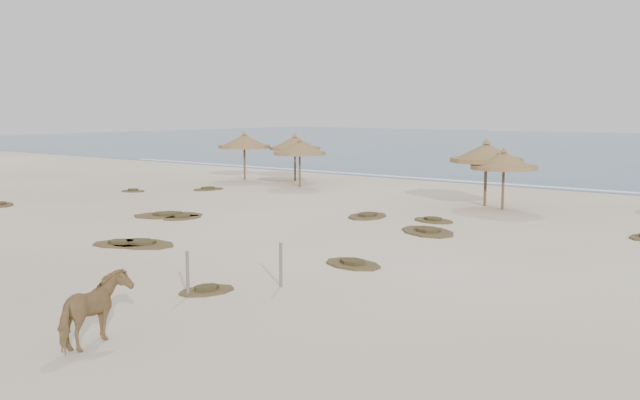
# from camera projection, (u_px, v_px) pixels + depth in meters

# --- Properties ---
(ground) EXTENTS (160.00, 160.00, 0.00)m
(ground) POSITION_uv_depth(u_px,v_px,m) (170.00, 253.00, 22.61)
(ground) COLOR beige
(ground) RESTS_ON ground
(foam_line) EXTENTS (70.00, 0.60, 0.01)m
(foam_line) POSITION_uv_depth(u_px,v_px,m) (507.00, 184.00, 42.89)
(foam_line) COLOR white
(foam_line) RESTS_ON ground
(palapa_0) EXTENTS (3.38, 3.38, 3.01)m
(palapa_0) POSITION_uv_depth(u_px,v_px,m) (295.00, 144.00, 44.86)
(palapa_0) COLOR brown
(palapa_0) RESTS_ON ground
(palapa_1) EXTENTS (4.07, 4.07, 3.12)m
(palapa_1) POSITION_uv_depth(u_px,v_px,m) (244.00, 142.00, 45.48)
(palapa_1) COLOR brown
(palapa_1) RESTS_ON ground
(palapa_2) EXTENTS (3.85, 3.85, 2.88)m
(palapa_2) POSITION_uv_depth(u_px,v_px,m) (300.00, 149.00, 41.28)
(palapa_2) COLOR brown
(palapa_2) RESTS_ON ground
(palapa_3) EXTENTS (3.00, 3.00, 2.81)m
(palapa_3) POSITION_uv_depth(u_px,v_px,m) (504.00, 162.00, 31.91)
(palapa_3) COLOR brown
(palapa_3) RESTS_ON ground
(palapa_4) EXTENTS (3.70, 3.70, 3.16)m
(palapa_4) POSITION_uv_depth(u_px,v_px,m) (486.00, 154.00, 33.13)
(palapa_4) COLOR brown
(palapa_4) RESTS_ON ground
(horse) EXTENTS (1.26, 1.81, 1.39)m
(horse) POSITION_uv_depth(u_px,v_px,m) (95.00, 310.00, 13.65)
(horse) COLOR olive
(horse) RESTS_ON ground
(fence_post_near) EXTENTS (0.10, 0.10, 1.12)m
(fence_post_near) POSITION_uv_depth(u_px,v_px,m) (187.00, 274.00, 17.23)
(fence_post_near) COLOR #675D4D
(fence_post_near) RESTS_ON ground
(fence_post_far) EXTENTS (0.10, 0.10, 1.14)m
(fence_post_far) POSITION_uv_depth(u_px,v_px,m) (281.00, 265.00, 18.22)
(fence_post_far) COLOR #675D4D
(fence_post_far) RESTS_ON ground
(scrub_1) EXTENTS (3.43, 3.42, 0.16)m
(scrub_1) POSITION_uv_depth(u_px,v_px,m) (168.00, 215.00, 30.26)
(scrub_1) COLOR brown
(scrub_1) RESTS_ON ground
(scrub_2) EXTENTS (1.33, 1.85, 0.16)m
(scrub_2) POSITION_uv_depth(u_px,v_px,m) (182.00, 217.00, 29.61)
(scrub_2) COLOR brown
(scrub_2) RESTS_ON ground
(scrub_3) EXTENTS (3.18, 2.95, 0.16)m
(scrub_3) POSITION_uv_depth(u_px,v_px,m) (428.00, 231.00, 26.25)
(scrub_3) COLOR brown
(scrub_3) RESTS_ON ground
(scrub_4) EXTENTS (2.19, 1.67, 0.16)m
(scrub_4) POSITION_uv_depth(u_px,v_px,m) (353.00, 263.00, 20.77)
(scrub_4) COLOR brown
(scrub_4) RESTS_ON ground
(scrub_6) EXTENTS (1.43, 2.03, 0.16)m
(scrub_6) POSITION_uv_depth(u_px,v_px,m) (208.00, 189.00, 40.10)
(scrub_6) COLOR brown
(scrub_6) RESTS_ON ground
(scrub_7) EXTENTS (2.14, 1.69, 0.16)m
(scrub_7) POSITION_uv_depth(u_px,v_px,m) (433.00, 220.00, 28.85)
(scrub_7) COLOR brown
(scrub_7) RESTS_ON ground
(scrub_8) EXTENTS (1.61, 1.30, 0.16)m
(scrub_8) POSITION_uv_depth(u_px,v_px,m) (133.00, 191.00, 39.19)
(scrub_8) COLOR brown
(scrub_8) RESTS_ON ground
(scrub_9) EXTENTS (2.81, 2.13, 0.16)m
(scrub_9) POSITION_uv_depth(u_px,v_px,m) (141.00, 243.00, 23.86)
(scrub_9) COLOR brown
(scrub_9) RESTS_ON ground
(scrub_11) EXTENTS (2.40, 2.07, 0.16)m
(scrub_11) POSITION_uv_depth(u_px,v_px,m) (121.00, 243.00, 23.85)
(scrub_11) COLOR brown
(scrub_11) RESTS_ON ground
(scrub_12) EXTENTS (1.33, 1.68, 0.16)m
(scrub_12) POSITION_uv_depth(u_px,v_px,m) (207.00, 290.00, 17.74)
(scrub_12) COLOR brown
(scrub_12) RESTS_ON ground
(scrub_13) EXTENTS (1.98, 2.59, 0.16)m
(scrub_13) POSITION_uv_depth(u_px,v_px,m) (367.00, 216.00, 30.04)
(scrub_13) COLOR brown
(scrub_13) RESTS_ON ground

